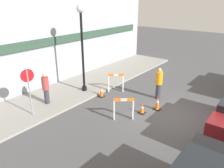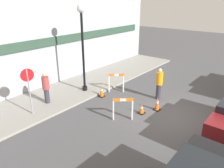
{
  "view_description": "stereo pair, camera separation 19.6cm",
  "coord_description": "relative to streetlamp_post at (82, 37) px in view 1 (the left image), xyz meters",
  "views": [
    {
      "loc": [
        -8.92,
        -3.23,
        5.23
      ],
      "look_at": [
        -0.48,
        3.41,
        1.0
      ],
      "focal_mm": 35.0,
      "sensor_mm": 36.0,
      "label": 1
    },
    {
      "loc": [
        -8.8,
        -3.38,
        5.23
      ],
      "look_at": [
        -0.48,
        3.41,
        1.0
      ],
      "focal_mm": 35.0,
      "sensor_mm": 36.0,
      "label": 2
    }
  ],
  "objects": [
    {
      "name": "barricade_0",
      "position": [
        -1.13,
        -3.65,
        -2.65
      ],
      "size": [
        0.71,
        0.78,
        1.07
      ],
      "rotation": [
        0.0,
        0.0,
        5.43
      ],
      "color": "white",
      "rests_on": "ground_plane"
    },
    {
      "name": "streetlamp_post",
      "position": [
        0.0,
        0.0,
        0.0
      ],
      "size": [
        0.44,
        0.44,
        4.83
      ],
      "color": "black",
      "rests_on": "sidewalk_slab"
    },
    {
      "name": "barricade_1",
      "position": [
        1.2,
        -1.44,
        -2.62
      ],
      "size": [
        0.69,
        0.78,
        1.14
      ],
      "rotation": [
        0.0,
        0.0,
        8.56
      ],
      "color": "white",
      "rests_on": "ground_plane"
    },
    {
      "name": "person_worker",
      "position": [
        1.9,
        -3.84,
        -2.29
      ],
      "size": [
        0.51,
        0.51,
        1.76
      ],
      "rotation": [
        0.0,
        0.0,
        2.53
      ],
      "color": "#33333D",
      "rests_on": "ground_plane"
    },
    {
      "name": "person_pedestrian",
      "position": [
        -2.42,
        0.31,
        -2.24
      ],
      "size": [
        0.45,
        0.45,
        1.66
      ],
      "rotation": [
        0.0,
        0.0,
        2.82
      ],
      "color": "#33333D",
      "rests_on": "sidewalk_slab"
    },
    {
      "name": "traffic_cone_0",
      "position": [
        0.68,
        -4.44,
        -2.88
      ],
      "size": [
        0.3,
        0.3,
        0.73
      ],
      "color": "black",
      "rests_on": "ground_plane"
    },
    {
      "name": "ground_plane",
      "position": [
        0.53,
        -5.46,
        -3.24
      ],
      "size": [
        60.0,
        60.0,
        0.0
      ],
      "primitive_type": "plane",
      "color": "#4C4C4F"
    },
    {
      "name": "storefront_facade",
      "position": [
        0.53,
        2.42,
        -0.49
      ],
      "size": [
        18.0,
        0.22,
        5.5
      ],
      "color": "#A3A8B2",
      "rests_on": "ground_plane"
    },
    {
      "name": "sidewalk_slab",
      "position": [
        0.53,
        0.69,
        -3.18
      ],
      "size": [
        18.0,
        3.31,
        0.12
      ],
      "color": "gray",
      "rests_on": "ground_plane"
    },
    {
      "name": "stop_sign",
      "position": [
        -3.57,
        -0.14,
        -1.63
      ],
      "size": [
        0.59,
        0.15,
        2.23
      ],
      "rotation": [
        0.0,
        0.0,
        2.92
      ],
      "color": "gray",
      "rests_on": "sidewalk_slab"
    },
    {
      "name": "traffic_cone_2",
      "position": [
        -0.11,
        -4.03,
        -2.99
      ],
      "size": [
        0.3,
        0.3,
        0.53
      ],
      "color": "black",
      "rests_on": "ground_plane"
    },
    {
      "name": "traffic_cone_1",
      "position": [
        0.13,
        -1.22,
        -2.9
      ],
      "size": [
        0.3,
        0.3,
        0.7
      ],
      "color": "black",
      "rests_on": "ground_plane"
    }
  ]
}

